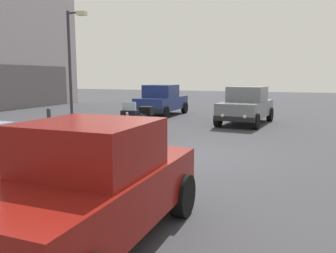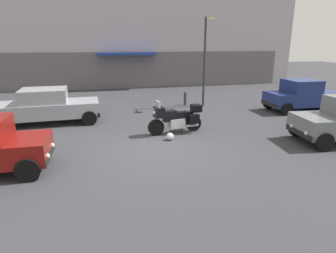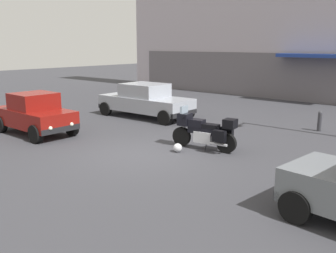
{
  "view_description": "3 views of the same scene",
  "coord_description": "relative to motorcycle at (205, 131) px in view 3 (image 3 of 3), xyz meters",
  "views": [
    {
      "loc": [
        -8.39,
        -3.12,
        2.09
      ],
      "look_at": [
        0.93,
        0.63,
        0.62
      ],
      "focal_mm": 36.65,
      "sensor_mm": 36.0,
      "label": 1
    },
    {
      "loc": [
        -1.68,
        -8.91,
        3.5
      ],
      "look_at": [
        0.5,
        0.63,
        0.61
      ],
      "focal_mm": 30.47,
      "sensor_mm": 36.0,
      "label": 2
    },
    {
      "loc": [
        7.92,
        -7.92,
        3.34
      ],
      "look_at": [
        0.3,
        0.81,
        0.79
      ],
      "focal_mm": 40.28,
      "sensor_mm": 36.0,
      "label": 3
    }
  ],
  "objects": [
    {
      "name": "ground_plane",
      "position": [
        -1.08,
        -1.7,
        -0.62
      ],
      "size": [
        80.0,
        80.0,
        0.0
      ],
      "primitive_type": "plane",
      "color": "#38383D"
    },
    {
      "name": "motorcycle",
      "position": [
        0.0,
        0.0,
        0.0
      ],
      "size": [
        2.26,
        0.9,
        1.36
      ],
      "rotation": [
        0.0,
        0.0,
        3.29
      ],
      "color": "black",
      "rests_on": "ground"
    },
    {
      "name": "helmet",
      "position": [
        -0.45,
        -0.8,
        -0.48
      ],
      "size": [
        0.28,
        0.28,
        0.28
      ],
      "primitive_type": "sphere",
      "color": "silver",
      "rests_on": "ground"
    },
    {
      "name": "car_sedan_far",
      "position": [
        -5.29,
        2.68,
        0.16
      ],
      "size": [
        4.64,
        2.11,
        1.56
      ],
      "rotation": [
        0.0,
        0.0,
        3.19
      ],
      "color": "#9EA3AD",
      "rests_on": "ground"
    },
    {
      "name": "car_compact_side",
      "position": [
        -6.07,
        -2.44,
        0.15
      ],
      "size": [
        3.49,
        1.72,
        1.56
      ],
      "rotation": [
        0.0,
        0.0,
        0.01
      ],
      "color": "maroon",
      "rests_on": "ground"
    },
    {
      "name": "bollard_curbside",
      "position": [
        1.84,
        5.09,
        -0.2
      ],
      "size": [
        0.16,
        0.16,
        0.79
      ],
      "color": "#333338",
      "rests_on": "ground"
    }
  ]
}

